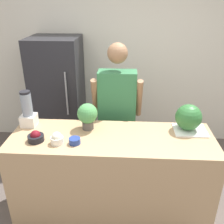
% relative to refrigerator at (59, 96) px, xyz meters
% --- Properties ---
extents(wall_back, '(8.00, 0.06, 2.60)m').
position_rel_refrigerator_xyz_m(wall_back, '(0.86, 0.38, 0.45)').
color(wall_back, silver).
rests_on(wall_back, ground_plane).
extents(counter_island, '(2.00, 0.68, 0.95)m').
position_rel_refrigerator_xyz_m(counter_island, '(0.86, -1.29, -0.37)').
color(counter_island, tan).
rests_on(counter_island, ground_plane).
extents(refrigerator, '(0.68, 0.68, 1.70)m').
position_rel_refrigerator_xyz_m(refrigerator, '(0.00, 0.00, 0.00)').
color(refrigerator, '#232328').
rests_on(refrigerator, ground_plane).
extents(person, '(0.58, 0.27, 1.75)m').
position_rel_refrigerator_xyz_m(person, '(0.89, -0.67, 0.05)').
color(person, '#4C608C').
rests_on(person, ground_plane).
extents(cutting_board, '(0.33, 0.27, 0.01)m').
position_rel_refrigerator_xyz_m(cutting_board, '(1.65, -1.13, 0.11)').
color(cutting_board, white).
rests_on(cutting_board, counter_island).
extents(watermelon, '(0.26, 0.26, 0.26)m').
position_rel_refrigerator_xyz_m(watermelon, '(1.62, -1.11, 0.25)').
color(watermelon, '#2D6B33').
rests_on(watermelon, cutting_board).
extents(bowl_cherries, '(0.15, 0.15, 0.11)m').
position_rel_refrigerator_xyz_m(bowl_cherries, '(0.15, -1.41, 0.15)').
color(bowl_cherries, black).
rests_on(bowl_cherries, counter_island).
extents(bowl_cream, '(0.12, 0.12, 0.12)m').
position_rel_refrigerator_xyz_m(bowl_cream, '(0.36, -1.44, 0.15)').
color(bowl_cream, white).
rests_on(bowl_cream, counter_island).
extents(bowl_small_blue, '(0.11, 0.11, 0.06)m').
position_rel_refrigerator_xyz_m(bowl_small_blue, '(0.53, -1.43, 0.13)').
color(bowl_small_blue, navy).
rests_on(bowl_small_blue, counter_island).
extents(blender, '(0.15, 0.15, 0.38)m').
position_rel_refrigerator_xyz_m(blender, '(-0.02, -1.11, 0.27)').
color(blender, silver).
rests_on(blender, counter_island).
extents(potted_plant, '(0.21, 0.21, 0.28)m').
position_rel_refrigerator_xyz_m(potted_plant, '(0.61, -1.14, 0.26)').
color(potted_plant, '#514C47').
rests_on(potted_plant, counter_island).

